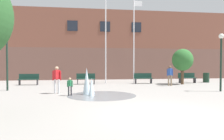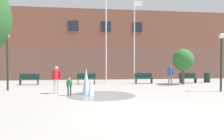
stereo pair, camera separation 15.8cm
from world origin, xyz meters
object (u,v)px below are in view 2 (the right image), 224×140
object	(u,v)px
park_bench_left_of_flagpoles	(86,78)
flagpole_left	(106,33)
park_bench_far_left	(29,79)
adult_near_bench	(170,74)
street_tree_near_building	(183,60)
park_bench_near_trashcan	(144,78)
child_in_fountain	(69,85)
flagpole_right	(135,37)
lamp_post_right_lane	(221,53)
trash_can	(207,78)
lamp_post_left_lane	(7,53)
park_bench_far_right	(188,78)
adult_in_red	(56,78)

from	to	relation	value
park_bench_left_of_flagpoles	flagpole_left	size ratio (longest dim) A/B	0.19
park_bench_far_left	adult_near_bench	bearing A→B (deg)	-11.68
park_bench_left_of_flagpoles	street_tree_near_building	bearing A→B (deg)	-9.12
park_bench_near_trashcan	street_tree_near_building	world-z (taller)	street_tree_near_building
child_in_fountain	street_tree_near_building	size ratio (longest dim) A/B	0.33
flagpole_left	flagpole_right	size ratio (longest dim) A/B	1.08
lamp_post_right_lane	trash_can	distance (m)	7.12
lamp_post_left_lane	adult_near_bench	bearing A→B (deg)	6.70
park_bench_far_right	lamp_post_left_lane	world-z (taller)	lamp_post_left_lane
flagpole_left	lamp_post_left_lane	xyz separation A→B (m)	(-6.95, -4.24, -1.99)
park_bench_far_left	street_tree_near_building	distance (m)	12.92
park_bench_near_trashcan	lamp_post_right_lane	world-z (taller)	lamp_post_right_lane
adult_near_bench	trash_can	bearing A→B (deg)	-20.18
park_bench_near_trashcan	adult_near_bench	xyz separation A→B (m)	(1.53, -2.21, 0.45)
park_bench_left_of_flagpoles	lamp_post_left_lane	world-z (taller)	lamp_post_left_lane
park_bench_far_right	adult_near_bench	xyz separation A→B (m)	(-2.56, -2.21, 0.45)
park_bench_left_of_flagpoles	trash_can	size ratio (longest dim) A/B	1.78
park_bench_far_right	flagpole_right	world-z (taller)	flagpole_right
adult_near_bench	adult_in_red	bearing A→B (deg)	152.85
adult_in_red	lamp_post_left_lane	distance (m)	4.15
child_in_fountain	adult_near_bench	distance (m)	8.68
park_bench_near_trashcan	street_tree_near_building	xyz separation A→B (m)	(3.09, -1.15, 1.57)
street_tree_near_building	park_bench_left_of_flagpoles	bearing A→B (deg)	170.88
park_bench_far_left	flagpole_left	distance (m)	7.60
flagpole_left	park_bench_left_of_flagpoles	bearing A→B (deg)	-164.10
park_bench_far_right	street_tree_near_building	xyz separation A→B (m)	(-1.01, -1.15, 1.57)
trash_can	flagpole_left	bearing A→B (deg)	177.90
child_in_fountain	trash_can	xyz separation A→B (m)	(12.18, 6.78, -0.13)
park_bench_far_right	lamp_post_left_lane	size ratio (longest dim) A/B	0.43
park_bench_left_of_flagpoles	trash_can	xyz separation A→B (m)	(11.16, 0.17, -0.03)
adult_in_red	lamp_post_left_lane	bearing A→B (deg)	-78.90
park_bench_near_trashcan	flagpole_right	bearing A→B (deg)	135.09
child_in_fountain	flagpole_left	world-z (taller)	flagpole_left
park_bench_far_right	flagpole_left	world-z (taller)	flagpole_left
park_bench_left_of_flagpoles	park_bench_near_trashcan	world-z (taller)	same
flagpole_left	trash_can	xyz separation A→B (m)	(9.37, -0.34, -3.99)
flagpole_left	trash_can	size ratio (longest dim) A/B	9.31
flagpole_left	flagpole_right	xyz separation A→B (m)	(2.55, 0.00, -0.31)
lamp_post_right_lane	street_tree_near_building	distance (m)	4.79
park_bench_near_trashcan	child_in_fountain	bearing A→B (deg)	-132.93
adult_in_red	trash_can	xyz separation A→B (m)	(12.97, 5.83, -0.48)
trash_can	street_tree_near_building	world-z (taller)	street_tree_near_building
adult_in_red	lamp_post_left_lane	xyz separation A→B (m)	(-3.34, 1.94, 1.52)
park_bench_left_of_flagpoles	adult_near_bench	bearing A→B (deg)	-19.80
child_in_fountain	trash_can	distance (m)	13.94
trash_can	street_tree_near_building	bearing A→B (deg)	-154.47
adult_in_red	street_tree_near_building	xyz separation A→B (m)	(9.91, 4.37, 1.12)
park_bench_left_of_flagpoles	flagpole_right	distance (m)	5.70
park_bench_far_left	park_bench_near_trashcan	bearing A→B (deg)	-0.65
trash_can	park_bench_near_trashcan	bearing A→B (deg)	-177.10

